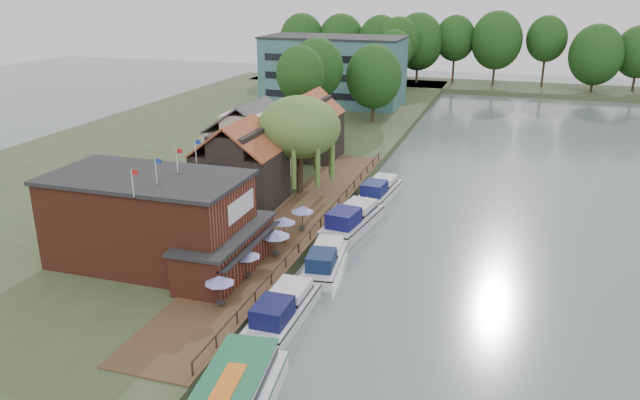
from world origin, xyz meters
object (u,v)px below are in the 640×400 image
(hotel_block, at_px, (334,70))
(umbrella_4, at_px, (303,218))
(cruiser_1, at_px, (325,257))
(cruiser_2, at_px, (352,217))
(umbrella_0, at_px, (220,292))
(swan, at_px, (273,378))
(willow, at_px, (299,146))
(cottage_a, at_px, (240,163))
(umbrella_2, at_px, (276,244))
(cottage_b, at_px, (253,139))
(umbrella_1, at_px, (246,264))
(umbrella_3, at_px, (284,230))
(cottage_c, at_px, (311,125))
(cruiser_0, at_px, (283,306))
(pub, at_px, (172,222))
(cruiser_3, at_px, (379,188))

(hotel_block, relative_size, umbrella_4, 10.69)
(hotel_block, distance_m, cruiser_1, 69.16)
(umbrella_4, distance_m, cruiser_2, 5.58)
(umbrella_0, xyz_separation_m, cruiser_2, (4.24, 19.21, -0.98))
(umbrella_4, relative_size, swan, 5.40)
(cruiser_1, xyz_separation_m, cruiser_2, (-0.18, 9.11, 0.19))
(willow, height_order, umbrella_4, willow)
(cottage_a, height_order, willow, willow)
(umbrella_0, bearing_deg, umbrella_2, 86.42)
(hotel_block, bearing_deg, umbrella_4, -75.89)
(hotel_block, bearing_deg, cottage_a, -82.87)
(willow, height_order, swan, willow)
(swan, bearing_deg, umbrella_2, 110.80)
(umbrella_0, xyz_separation_m, cruiser_1, (4.41, 10.09, -1.16))
(cottage_b, relative_size, swan, 21.82)
(umbrella_4, bearing_deg, umbrella_1, -94.56)
(hotel_block, xyz_separation_m, cruiser_2, (18.90, -57.09, -5.84))
(cottage_b, xyz_separation_m, cruiser_2, (14.90, -11.09, -3.94))
(cottage_a, xyz_separation_m, umbrella_3, (7.79, -8.36, -2.96))
(cottage_c, relative_size, willow, 0.82)
(umbrella_2, bearing_deg, umbrella_0, -93.58)
(cottage_c, xyz_separation_m, willow, (3.50, -14.00, 0.96))
(cruiser_0, distance_m, cruiser_1, 8.83)
(pub, relative_size, umbrella_1, 8.42)
(cottage_a, bearing_deg, cruiser_0, -58.27)
(umbrella_2, bearing_deg, umbrella_1, -98.24)
(pub, height_order, cruiser_3, pub)
(pub, distance_m, cruiser_3, 26.43)
(umbrella_1, height_order, cruiser_1, umbrella_1)
(cruiser_2, bearing_deg, cruiser_1, -81.30)
(willow, relative_size, umbrella_3, 4.39)
(hotel_block, relative_size, cottage_a, 2.95)
(umbrella_2, relative_size, cruiser_1, 0.26)
(umbrella_2, height_order, cruiser_1, umbrella_2)
(umbrella_2, bearing_deg, cottage_c, 103.37)
(cruiser_0, distance_m, swan, 6.99)
(cruiser_1, height_order, swan, cruiser_1)
(pub, distance_m, cruiser_0, 12.01)
(hotel_block, xyz_separation_m, cottage_c, (8.00, -37.00, -1.90))
(cottage_b, bearing_deg, cottage_a, -73.30)
(willow, distance_m, cruiser_2, 10.77)
(cottage_a, bearing_deg, cottage_c, 86.99)
(pub, height_order, umbrella_0, pub)
(cottage_a, relative_size, cruiser_3, 0.87)
(pub, bearing_deg, willow, 80.07)
(cottage_a, relative_size, cruiser_0, 0.87)
(umbrella_1, relative_size, cruiser_0, 0.24)
(cruiser_1, bearing_deg, pub, -163.19)
(willow, relative_size, umbrella_4, 4.39)
(umbrella_0, height_order, cruiser_0, umbrella_0)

